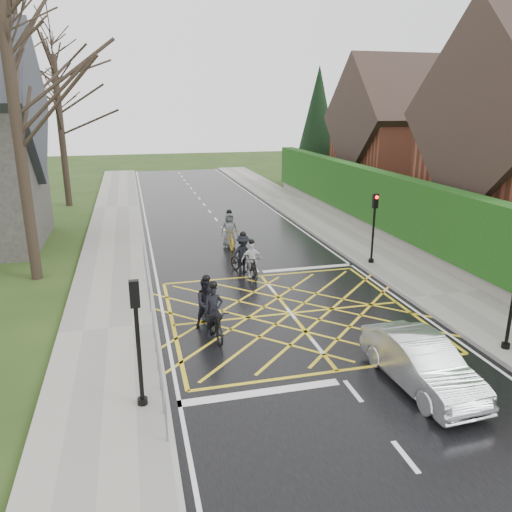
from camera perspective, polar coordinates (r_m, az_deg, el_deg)
name	(u,v)px	position (r m, az deg, el deg)	size (l,w,h in m)	color
ground	(291,313)	(17.21, 4.00, -6.56)	(120.00, 120.00, 0.00)	#1F3210
road	(291,313)	(17.21, 4.00, -6.54)	(9.00, 80.00, 0.01)	black
sidewalk_right	(445,296)	(19.79, 20.81, -4.25)	(3.00, 80.00, 0.15)	gray
sidewalk_left	(109,330)	(16.46, -16.48, -8.11)	(3.00, 80.00, 0.15)	gray
stone_wall	(404,243)	(25.40, 16.55, 1.39)	(0.50, 38.00, 0.70)	slate
hedge	(407,208)	(25.01, 16.89, 5.25)	(0.90, 38.00, 2.80)	#153E11
house_far	(409,141)	(38.53, 17.13, 12.49)	(9.80, 8.80, 10.30)	brown
conifer	(318,127)	(43.94, 7.07, 14.38)	(4.60, 4.60, 10.00)	black
tree_near	(10,74)	(21.38, -26.31, 18.13)	(9.24, 9.24, 11.44)	black
tree_mid	(20,68)	(29.45, -25.36, 18.87)	(10.08, 10.08, 12.48)	black
tree_far	(58,99)	(37.22, -21.72, 16.31)	(8.40, 8.40, 10.40)	black
railing_south	(158,357)	(12.98, -11.12, -11.27)	(0.05, 5.04, 1.03)	slate
railing_north	(146,267)	(19.92, -12.46, -1.20)	(0.05, 6.04, 1.03)	slate
traffic_light_ne	(373,229)	(22.29, 13.27, 3.01)	(0.24, 0.31, 3.21)	black
traffic_light_sw	(138,345)	(11.69, -13.29, -9.89)	(0.24, 0.31, 3.21)	black
cyclist_rear	(214,319)	(15.38, -4.80, -7.17)	(0.84, 1.90, 1.80)	black
cyclist_back	(207,307)	(16.02, -5.59, -5.88)	(0.85, 1.79, 1.75)	black
cyclist_mid	(243,258)	(20.95, -1.45, -0.25)	(1.32, 1.97, 1.82)	black
cyclist_front	(252,263)	(20.47, -0.46, -0.86)	(0.88, 1.62, 1.62)	black
cyclist_lead	(230,234)	(24.84, -3.03, 2.49)	(0.88, 2.00, 1.92)	#B78A16
car	(421,363)	(13.44, 18.38, -11.52)	(1.36, 3.89, 1.28)	silver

